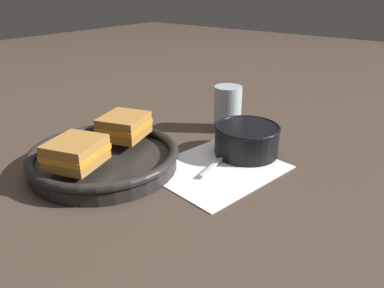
{
  "coord_description": "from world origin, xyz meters",
  "views": [
    {
      "loc": [
        -0.56,
        -0.4,
        0.35
      ],
      "look_at": [
        0.01,
        0.03,
        0.04
      ],
      "focal_mm": 35.0,
      "sensor_mm": 36.0,
      "label": 1
    }
  ],
  "objects_px": {
    "sandwich_near_left": "(124,126)",
    "sandwich_near_right": "(76,152)",
    "skillet": "(104,158)",
    "drinking_glass": "(228,108)",
    "spoon": "(224,156)",
    "soup_bowl": "(247,138)"
  },
  "relations": [
    {
      "from": "sandwich_near_left",
      "to": "sandwich_near_right",
      "type": "relative_size",
      "value": 1.0
    },
    {
      "from": "skillet",
      "to": "sandwich_near_left",
      "type": "xyz_separation_m",
      "value": [
        0.07,
        0.01,
        0.04
      ]
    },
    {
      "from": "skillet",
      "to": "drinking_glass",
      "type": "relative_size",
      "value": 2.7
    },
    {
      "from": "skillet",
      "to": "drinking_glass",
      "type": "distance_m",
      "value": 0.34
    },
    {
      "from": "sandwich_near_right",
      "to": "drinking_glass",
      "type": "height_order",
      "value": "drinking_glass"
    },
    {
      "from": "spoon",
      "to": "skillet",
      "type": "relative_size",
      "value": 0.49
    },
    {
      "from": "spoon",
      "to": "sandwich_near_left",
      "type": "relative_size",
      "value": 1.23
    },
    {
      "from": "spoon",
      "to": "sandwich_near_right",
      "type": "height_order",
      "value": "sandwich_near_right"
    },
    {
      "from": "sandwich_near_left",
      "to": "soup_bowl",
      "type": "bearing_deg",
      "value": -52.89
    },
    {
      "from": "soup_bowl",
      "to": "sandwich_near_left",
      "type": "relative_size",
      "value": 1.19
    },
    {
      "from": "sandwich_near_left",
      "to": "drinking_glass",
      "type": "relative_size",
      "value": 1.07
    },
    {
      "from": "soup_bowl",
      "to": "drinking_glass",
      "type": "bearing_deg",
      "value": 47.97
    },
    {
      "from": "soup_bowl",
      "to": "spoon",
      "type": "height_order",
      "value": "soup_bowl"
    },
    {
      "from": "soup_bowl",
      "to": "sandwich_near_right",
      "type": "relative_size",
      "value": 1.19
    },
    {
      "from": "spoon",
      "to": "soup_bowl",
      "type": "bearing_deg",
      "value": -30.59
    },
    {
      "from": "skillet",
      "to": "sandwich_near_right",
      "type": "xyz_separation_m",
      "value": [
        -0.07,
        -0.01,
        0.04
      ]
    },
    {
      "from": "skillet",
      "to": "sandwich_near_left",
      "type": "bearing_deg",
      "value": 11.34
    },
    {
      "from": "spoon",
      "to": "sandwich_near_left",
      "type": "xyz_separation_m",
      "value": [
        -0.1,
        0.18,
        0.06
      ]
    },
    {
      "from": "spoon",
      "to": "skillet",
      "type": "height_order",
      "value": "skillet"
    },
    {
      "from": "spoon",
      "to": "sandwich_near_left",
      "type": "distance_m",
      "value": 0.22
    },
    {
      "from": "soup_bowl",
      "to": "skillet",
      "type": "xyz_separation_m",
      "value": [
        -0.23,
        0.19,
        -0.02
      ]
    },
    {
      "from": "soup_bowl",
      "to": "sandwich_near_left",
      "type": "height_order",
      "value": "sandwich_near_left"
    }
  ]
}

